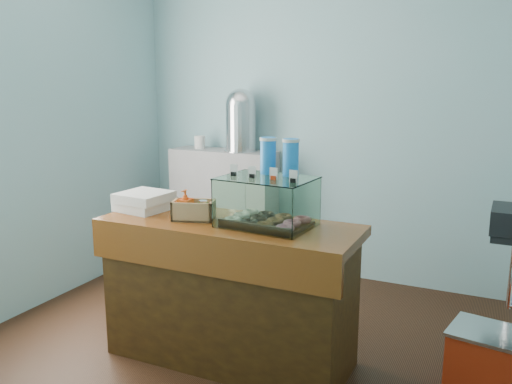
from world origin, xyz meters
The scene contains 9 objects.
ground centered at (0.00, 0.00, 0.00)m, with size 3.50×3.50×0.00m, color black.
room_shell centered at (0.03, 0.01, 1.71)m, with size 3.54×3.04×2.82m.
counter centered at (0.00, -0.25, 0.46)m, with size 1.60×0.60×0.90m.
back_shelf centered at (-0.90, 1.32, 0.55)m, with size 1.00×0.32×1.10m, color #939396.
display_case centered at (0.25, -0.19, 1.07)m, with size 0.56×0.43×0.51m.
condiment_crate centered at (-0.23, -0.29, 0.97)m, with size 0.28×0.22×0.19m.
pastry_boxes centered at (-0.65, -0.22, 0.96)m, with size 0.34×0.34×0.12m.
coffee_urn centered at (-0.71, 1.32, 1.39)m, with size 0.31×0.31×0.56m.
red_cooler centered at (1.51, 0.00, 0.20)m, with size 0.50×0.42×0.39m.
Camera 1 is at (1.51, -3.04, 1.76)m, focal length 38.00 mm.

